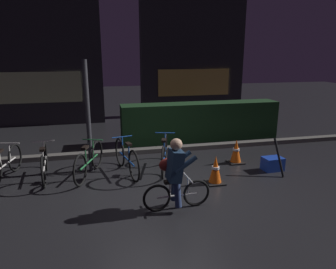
# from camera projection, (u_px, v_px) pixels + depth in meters

# --- Properties ---
(ground_plane) EXTENTS (40.00, 40.00, 0.00)m
(ground_plane) POSITION_uv_depth(u_px,v_px,m) (165.00, 186.00, 6.16)
(ground_plane) COLOR black
(sidewalk_curb) EXTENTS (12.00, 0.24, 0.12)m
(sidewalk_curb) POSITION_uv_depth(u_px,v_px,m) (147.00, 150.00, 8.22)
(sidewalk_curb) COLOR #56544F
(sidewalk_curb) RESTS_ON ground
(hedge_row) EXTENTS (4.80, 0.70, 1.15)m
(hedge_row) POSITION_uv_depth(u_px,v_px,m) (201.00, 122.00, 9.33)
(hedge_row) COLOR #19381C
(hedge_row) RESTS_ON ground
(storefront_left) EXTENTS (5.32, 0.54, 4.50)m
(storefront_left) POSITION_uv_depth(u_px,v_px,m) (26.00, 63.00, 10.92)
(storefront_left) COLOR #262328
(storefront_left) RESTS_ON ground
(storefront_right) EXTENTS (4.42, 0.54, 5.09)m
(storefront_right) POSITION_uv_depth(u_px,v_px,m) (193.00, 55.00, 12.91)
(storefront_right) COLOR #262328
(storefront_right) RESTS_ON ground
(street_post) EXTENTS (0.10, 0.10, 2.46)m
(street_post) POSITION_uv_depth(u_px,v_px,m) (88.00, 117.00, 6.67)
(street_post) COLOR #2D2D33
(street_post) RESTS_ON ground
(parked_bike_leftmost) EXTENTS (0.46, 1.54, 0.72)m
(parked_bike_leftmost) POSITION_uv_depth(u_px,v_px,m) (5.00, 164.00, 6.43)
(parked_bike_leftmost) COLOR black
(parked_bike_leftmost) RESTS_ON ground
(parked_bike_left_mid) EXTENTS (0.46, 1.63, 0.75)m
(parked_bike_left_mid) POSITION_uv_depth(u_px,v_px,m) (44.00, 163.00, 6.46)
(parked_bike_left_mid) COLOR black
(parked_bike_left_mid) RESTS_ON ground
(parked_bike_center_left) EXTENTS (0.61, 1.56, 0.76)m
(parked_bike_center_left) POSITION_uv_depth(u_px,v_px,m) (89.00, 161.00, 6.57)
(parked_bike_center_left) COLOR black
(parked_bike_center_left) RESTS_ON ground
(parked_bike_center_right) EXTENTS (0.48, 1.66, 0.78)m
(parked_bike_center_right) POSITION_uv_depth(u_px,v_px,m) (127.00, 158.00, 6.73)
(parked_bike_center_right) COLOR black
(parked_bike_center_right) RESTS_ON ground
(parked_bike_right_mid) EXTENTS (0.56, 1.69, 0.80)m
(parked_bike_right_mid) POSITION_uv_depth(u_px,v_px,m) (164.00, 154.00, 6.96)
(parked_bike_right_mid) COLOR black
(parked_bike_right_mid) RESTS_ON ground
(traffic_cone_near) EXTENTS (0.36, 0.36, 0.58)m
(traffic_cone_near) POSITION_uv_depth(u_px,v_px,m) (215.00, 170.00, 6.22)
(traffic_cone_near) COLOR black
(traffic_cone_near) RESTS_ON ground
(traffic_cone_far) EXTENTS (0.36, 0.36, 0.59)m
(traffic_cone_far) POSITION_uv_depth(u_px,v_px,m) (236.00, 152.00, 7.40)
(traffic_cone_far) COLOR black
(traffic_cone_far) RESTS_ON ground
(blue_crate) EXTENTS (0.46, 0.35, 0.30)m
(blue_crate) POSITION_uv_depth(u_px,v_px,m) (273.00, 164.00, 6.97)
(blue_crate) COLOR #193DB7
(blue_crate) RESTS_ON ground
(cyclist) EXTENTS (1.19, 0.50, 1.25)m
(cyclist) POSITION_uv_depth(u_px,v_px,m) (175.00, 174.00, 5.12)
(cyclist) COLOR black
(cyclist) RESTS_ON ground
(closed_umbrella) EXTENTS (0.10, 0.43, 0.78)m
(closed_umbrella) POSITION_uv_depth(u_px,v_px,m) (279.00, 157.00, 6.67)
(closed_umbrella) COLOR black
(closed_umbrella) RESTS_ON ground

